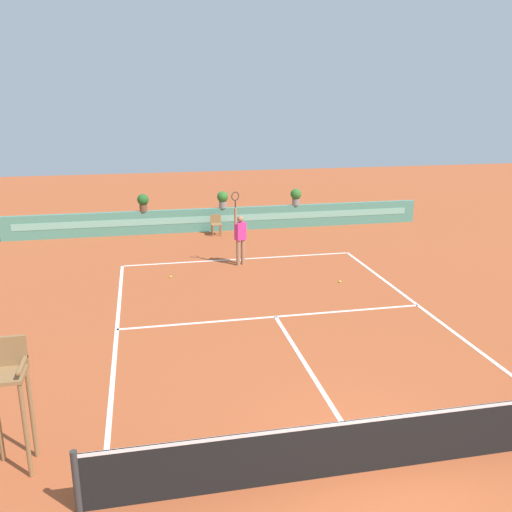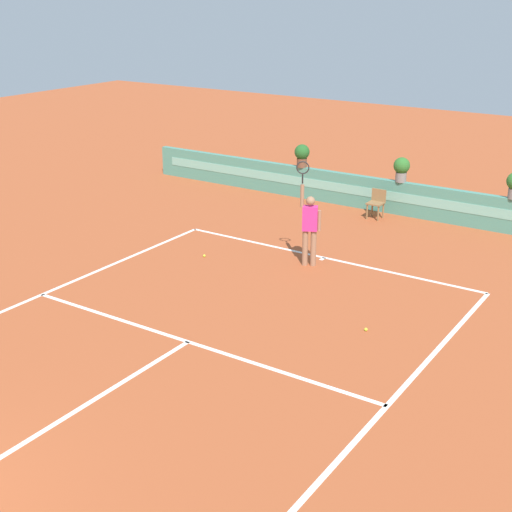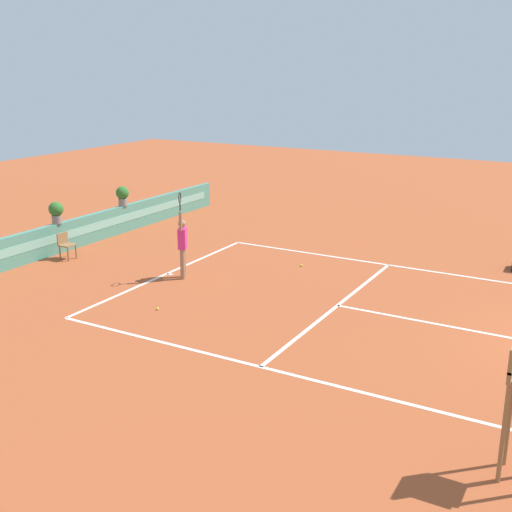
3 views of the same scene
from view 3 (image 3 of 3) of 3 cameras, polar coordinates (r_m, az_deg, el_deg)
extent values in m
plane|color=#A84C28|center=(16.80, 8.46, -4.58)|extent=(60.00, 60.00, 0.00)
cube|color=white|center=(19.53, -7.84, -1.54)|extent=(8.22, 0.10, 0.01)
cube|color=white|center=(16.93, 7.20, -4.34)|extent=(8.22, 0.10, 0.01)
cube|color=white|center=(16.10, 17.83, -6.14)|extent=(0.10, 6.40, 0.01)
cube|color=white|center=(13.32, 2.14, -10.15)|extent=(0.10, 11.89, 0.01)
cube|color=white|center=(20.48, 12.79, -0.95)|extent=(0.10, 11.89, 0.01)
cube|color=white|center=(19.48, -7.60, -1.58)|extent=(0.10, 0.20, 0.01)
cube|color=#4C8E7A|center=(22.33, -17.14, 1.47)|extent=(18.00, 0.20, 1.00)
cube|color=#7ABCA8|center=(22.24, -16.97, 1.56)|extent=(17.10, 0.01, 0.28)
cylinder|color=olive|center=(10.41, 20.96, -14.45)|extent=(0.07, 0.07, 1.60)
cylinder|color=olive|center=(10.85, 21.41, -13.17)|extent=(0.07, 0.07, 1.60)
cylinder|color=olive|center=(21.38, -16.23, 0.14)|extent=(0.05, 0.05, 0.45)
cylinder|color=olive|center=(21.62, -15.57, 0.37)|extent=(0.05, 0.05, 0.45)
cylinder|color=olive|center=(21.63, -16.89, 0.27)|extent=(0.05, 0.05, 0.45)
cylinder|color=olive|center=(21.86, -16.23, 0.49)|extent=(0.05, 0.05, 0.45)
cube|color=olive|center=(21.56, -16.28, 0.94)|extent=(0.44, 0.44, 0.04)
cube|color=olive|center=(21.65, -16.69, 1.52)|extent=(0.44, 0.04, 0.36)
cylinder|color=#9E7051|center=(19.06, -6.38, -0.53)|extent=(0.14, 0.14, 0.90)
cylinder|color=#9E7051|center=(18.87, -6.48, -0.71)|extent=(0.14, 0.14, 0.90)
cube|color=#E52D84|center=(18.76, -6.50, 1.57)|extent=(0.42, 0.35, 0.60)
sphere|color=#9E7051|center=(18.66, -6.54, 2.85)|extent=(0.22, 0.22, 0.22)
cylinder|color=#9E7051|center=(18.44, -6.67, 3.07)|extent=(0.09, 0.09, 0.55)
cylinder|color=black|center=(18.35, -6.71, 4.34)|extent=(0.04, 0.04, 0.24)
torus|color=#262626|center=(18.30, -6.74, 5.14)|extent=(0.29, 0.16, 0.31)
cylinder|color=#9E7051|center=(18.98, -6.38, 1.59)|extent=(0.09, 0.09, 0.50)
sphere|color=#CCE033|center=(16.68, -8.67, -4.61)|extent=(0.07, 0.07, 0.07)
sphere|color=#CCE033|center=(20.10, 4.03, -0.82)|extent=(0.07, 0.07, 0.07)
cylinder|color=gray|center=(22.24, -17.14, 3.11)|extent=(0.32, 0.32, 0.28)
sphere|color=#2D6B28|center=(22.16, -17.21, 3.98)|extent=(0.48, 0.48, 0.48)
cylinder|color=gray|center=(24.53, -11.65, 4.69)|extent=(0.32, 0.32, 0.28)
sphere|color=#2D6B28|center=(24.47, -11.69, 5.48)|extent=(0.48, 0.48, 0.48)
camera|label=1|loc=(13.60, 62.82, 6.39)|focal=38.69mm
camera|label=2|loc=(22.95, 40.20, 13.74)|focal=50.71mm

